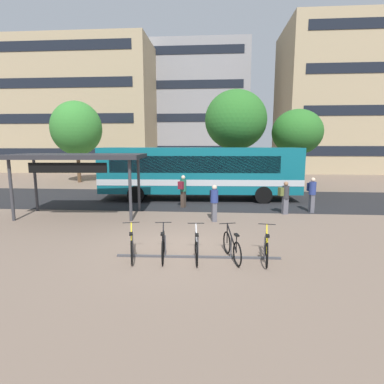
{
  "coord_description": "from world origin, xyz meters",
  "views": [
    {
      "loc": [
        1.27,
        -9.39,
        3.41
      ],
      "look_at": [
        0.3,
        3.75,
        1.31
      ],
      "focal_mm": 28.09,
      "sensor_mm": 36.0,
      "label": 1
    }
  ],
  "objects_px": {
    "street_tree_0": "(236,120)",
    "parked_bicycle_black_1": "(163,246)",
    "parked_bicycle_black_3": "(232,247)",
    "city_bus": "(201,171)",
    "commuter_navy_pack_2": "(312,192)",
    "commuter_maroon_pack_3": "(183,189)",
    "parked_bicycle_silver_2": "(196,247)",
    "street_tree_2": "(76,128)",
    "commuter_black_pack_1": "(214,200)",
    "street_tree_1": "(297,132)",
    "transit_shelter": "(77,158)",
    "commuter_olive_pack_0": "(285,196)",
    "parked_bicycle_yellow_0": "(132,246)",
    "parked_bicycle_yellow_4": "(267,248)"
  },
  "relations": [
    {
      "from": "street_tree_0",
      "to": "parked_bicycle_black_1",
      "type": "bearing_deg",
      "value": -101.76
    },
    {
      "from": "parked_bicycle_black_3",
      "to": "city_bus",
      "type": "bearing_deg",
      "value": -6.36
    },
    {
      "from": "commuter_navy_pack_2",
      "to": "commuter_maroon_pack_3",
      "type": "height_order",
      "value": "commuter_navy_pack_2"
    },
    {
      "from": "parked_bicycle_black_1",
      "to": "parked_bicycle_silver_2",
      "type": "xyz_separation_m",
      "value": [
        1.01,
        -0.02,
        0.0
      ]
    },
    {
      "from": "city_bus",
      "to": "parked_bicycle_black_1",
      "type": "xyz_separation_m",
      "value": [
        -0.67,
        -9.87,
        -1.39
      ]
    },
    {
      "from": "street_tree_2",
      "to": "commuter_navy_pack_2",
      "type": "bearing_deg",
      "value": -32.58
    },
    {
      "from": "parked_bicycle_silver_2",
      "to": "commuter_black_pack_1",
      "type": "xyz_separation_m",
      "value": [
        0.52,
        4.54,
        0.57
      ]
    },
    {
      "from": "street_tree_1",
      "to": "transit_shelter",
      "type": "bearing_deg",
      "value": -140.95
    },
    {
      "from": "commuter_navy_pack_2",
      "to": "street_tree_1",
      "type": "distance_m",
      "value": 9.57
    },
    {
      "from": "commuter_olive_pack_0",
      "to": "street_tree_2",
      "type": "distance_m",
      "value": 19.66
    },
    {
      "from": "parked_bicycle_silver_2",
      "to": "commuter_black_pack_1",
      "type": "distance_m",
      "value": 4.6
    },
    {
      "from": "parked_bicycle_black_1",
      "to": "street_tree_2",
      "type": "distance_m",
      "value": 20.94
    },
    {
      "from": "parked_bicycle_yellow_0",
      "to": "street_tree_1",
      "type": "bearing_deg",
      "value": -44.62
    },
    {
      "from": "parked_bicycle_yellow_4",
      "to": "commuter_black_pack_1",
      "type": "height_order",
      "value": "commuter_black_pack_1"
    },
    {
      "from": "parked_bicycle_yellow_4",
      "to": "parked_bicycle_black_3",
      "type": "bearing_deg",
      "value": 97.13
    },
    {
      "from": "parked_bicycle_black_1",
      "to": "street_tree_1",
      "type": "xyz_separation_m",
      "value": [
        7.87,
        15.51,
        3.93
      ]
    },
    {
      "from": "parked_bicycle_black_1",
      "to": "parked_bicycle_black_3",
      "type": "relative_size",
      "value": 1.02
    },
    {
      "from": "parked_bicycle_yellow_4",
      "to": "transit_shelter",
      "type": "xyz_separation_m",
      "value": [
        -7.98,
        5.12,
        2.37
      ]
    },
    {
      "from": "city_bus",
      "to": "parked_bicycle_black_3",
      "type": "relative_size",
      "value": 7.2
    },
    {
      "from": "street_tree_2",
      "to": "parked_bicycle_black_1",
      "type": "bearing_deg",
      "value": -58.8
    },
    {
      "from": "parked_bicycle_black_3",
      "to": "street_tree_0",
      "type": "xyz_separation_m",
      "value": [
        1.04,
        14.85,
        4.82
      ]
    },
    {
      "from": "parked_bicycle_black_1",
      "to": "commuter_black_pack_1",
      "type": "relative_size",
      "value": 1.04
    },
    {
      "from": "parked_bicycle_yellow_0",
      "to": "parked_bicycle_silver_2",
      "type": "relative_size",
      "value": 0.97
    },
    {
      "from": "commuter_black_pack_1",
      "to": "street_tree_2",
      "type": "height_order",
      "value": "street_tree_2"
    },
    {
      "from": "commuter_navy_pack_2",
      "to": "street_tree_0",
      "type": "height_order",
      "value": "street_tree_0"
    },
    {
      "from": "street_tree_0",
      "to": "street_tree_2",
      "type": "height_order",
      "value": "street_tree_0"
    },
    {
      "from": "commuter_maroon_pack_3",
      "to": "city_bus",
      "type": "bearing_deg",
      "value": 5.11
    },
    {
      "from": "parked_bicycle_silver_2",
      "to": "transit_shelter",
      "type": "xyz_separation_m",
      "value": [
        -5.91,
        5.17,
        2.37
      ]
    },
    {
      "from": "parked_bicycle_black_1",
      "to": "transit_shelter",
      "type": "xyz_separation_m",
      "value": [
        -4.91,
        5.15,
        2.37
      ]
    },
    {
      "from": "parked_bicycle_black_1",
      "to": "commuter_navy_pack_2",
      "type": "relative_size",
      "value": 0.96
    },
    {
      "from": "parked_bicycle_black_1",
      "to": "parked_bicycle_black_3",
      "type": "xyz_separation_m",
      "value": [
        2.06,
        0.05,
        0.0
      ]
    },
    {
      "from": "city_bus",
      "to": "commuter_olive_pack_0",
      "type": "bearing_deg",
      "value": -42.99
    },
    {
      "from": "city_bus",
      "to": "parked_bicycle_yellow_4",
      "type": "xyz_separation_m",
      "value": [
        2.4,
        -9.84,
        -1.39
      ]
    },
    {
      "from": "parked_bicycle_black_3",
      "to": "commuter_olive_pack_0",
      "type": "xyz_separation_m",
      "value": [
        2.91,
        6.1,
        0.55
      ]
    },
    {
      "from": "parked_bicycle_black_3",
      "to": "commuter_navy_pack_2",
      "type": "xyz_separation_m",
      "value": [
        4.35,
        6.59,
        0.64
      ]
    },
    {
      "from": "commuter_olive_pack_0",
      "to": "street_tree_0",
      "type": "xyz_separation_m",
      "value": [
        -1.87,
        8.75,
        4.28
      ]
    },
    {
      "from": "city_bus",
      "to": "street_tree_1",
      "type": "height_order",
      "value": "street_tree_1"
    },
    {
      "from": "parked_bicycle_black_1",
      "to": "commuter_olive_pack_0",
      "type": "xyz_separation_m",
      "value": [
        4.97,
        6.15,
        0.55
      ]
    },
    {
      "from": "commuter_olive_pack_0",
      "to": "parked_bicycle_yellow_0",
      "type": "bearing_deg",
      "value": -151.2
    },
    {
      "from": "city_bus",
      "to": "commuter_maroon_pack_3",
      "type": "height_order",
      "value": "city_bus"
    },
    {
      "from": "street_tree_1",
      "to": "street_tree_2",
      "type": "relative_size",
      "value": 0.85
    },
    {
      "from": "commuter_olive_pack_0",
      "to": "parked_bicycle_black_3",
      "type": "bearing_deg",
      "value": -133.12
    },
    {
      "from": "parked_bicycle_yellow_0",
      "to": "commuter_olive_pack_0",
      "type": "bearing_deg",
      "value": -58.7
    },
    {
      "from": "transit_shelter",
      "to": "commuter_navy_pack_2",
      "type": "relative_size",
      "value": 3.53
    },
    {
      "from": "parked_bicycle_yellow_4",
      "to": "commuter_black_pack_1",
      "type": "distance_m",
      "value": 4.78
    },
    {
      "from": "city_bus",
      "to": "parked_bicycle_yellow_4",
      "type": "relative_size",
      "value": 7.07
    },
    {
      "from": "parked_bicycle_yellow_4",
      "to": "commuter_maroon_pack_3",
      "type": "bearing_deg",
      "value": 31.9
    },
    {
      "from": "parked_bicycle_silver_2",
      "to": "commuter_maroon_pack_3",
      "type": "xyz_separation_m",
      "value": [
        -1.17,
        7.41,
        0.63
      ]
    },
    {
      "from": "parked_bicycle_black_1",
      "to": "commuter_navy_pack_2",
      "type": "xyz_separation_m",
      "value": [
        6.41,
        6.64,
        0.64
      ]
    },
    {
      "from": "commuter_black_pack_1",
      "to": "commuter_maroon_pack_3",
      "type": "distance_m",
      "value": 3.33
    }
  ]
}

